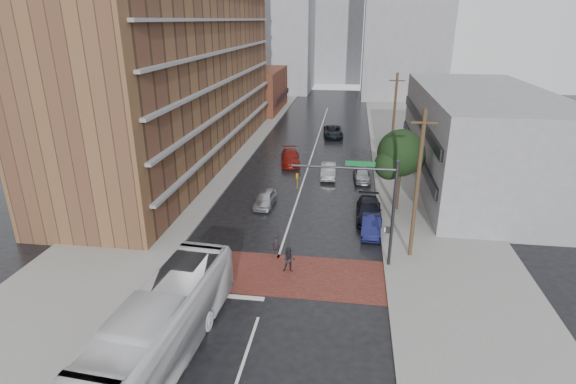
% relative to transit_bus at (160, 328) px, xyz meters
% --- Properties ---
extents(ground, '(160.00, 160.00, 0.00)m').
position_rel_transit_bus_xyz_m(ground, '(3.83, 7.64, -1.71)').
color(ground, black).
rests_on(ground, ground).
extents(crosswalk, '(14.00, 5.00, 0.02)m').
position_rel_transit_bus_xyz_m(crosswalk, '(3.83, 8.14, -1.70)').
color(crosswalk, brown).
rests_on(crosswalk, ground).
extents(sidewalk_west, '(9.00, 90.00, 0.15)m').
position_rel_transit_bus_xyz_m(sidewalk_west, '(-7.67, 32.64, -1.64)').
color(sidewalk_west, gray).
rests_on(sidewalk_west, ground).
extents(sidewalk_east, '(9.00, 90.00, 0.15)m').
position_rel_transit_bus_xyz_m(sidewalk_east, '(15.33, 32.64, -1.64)').
color(sidewalk_east, gray).
rests_on(sidewalk_east, ground).
extents(apartment_block, '(10.00, 44.00, 28.00)m').
position_rel_transit_bus_xyz_m(apartment_block, '(-10.17, 31.64, 12.29)').
color(apartment_block, brown).
rests_on(apartment_block, ground).
extents(storefront_west, '(8.00, 16.00, 7.00)m').
position_rel_transit_bus_xyz_m(storefront_west, '(-8.17, 61.64, 1.79)').
color(storefront_west, brown).
rests_on(storefront_west, ground).
extents(building_east, '(11.00, 26.00, 9.00)m').
position_rel_transit_bus_xyz_m(building_east, '(20.33, 27.64, 2.79)').
color(building_east, gray).
rests_on(building_east, ground).
extents(distant_tower_west, '(18.00, 16.00, 32.00)m').
position_rel_transit_bus_xyz_m(distant_tower_west, '(-10.17, 85.64, 14.29)').
color(distant_tower_west, gray).
rests_on(distant_tower_west, ground).
extents(distant_tower_east, '(16.00, 14.00, 36.00)m').
position_rel_transit_bus_xyz_m(distant_tower_east, '(17.83, 79.64, 16.29)').
color(distant_tower_east, gray).
rests_on(distant_tower_east, ground).
extents(distant_tower_center, '(12.00, 10.00, 24.00)m').
position_rel_transit_bus_xyz_m(distant_tower_center, '(3.83, 102.64, 10.29)').
color(distant_tower_center, gray).
rests_on(distant_tower_center, ground).
extents(street_tree, '(4.20, 4.10, 6.90)m').
position_rel_transit_bus_xyz_m(street_tree, '(12.35, 19.68, 3.02)').
color(street_tree, '#332319').
rests_on(street_tree, ground).
extents(signal_mast, '(6.50, 0.30, 7.20)m').
position_rel_transit_bus_xyz_m(signal_mast, '(9.68, 10.14, 3.02)').
color(signal_mast, '#2D2D33').
rests_on(signal_mast, ground).
extents(utility_pole_near, '(1.60, 0.26, 10.00)m').
position_rel_transit_bus_xyz_m(utility_pole_near, '(12.63, 11.64, 3.43)').
color(utility_pole_near, '#473321').
rests_on(utility_pole_near, ground).
extents(utility_pole_far, '(1.60, 0.26, 10.00)m').
position_rel_transit_bus_xyz_m(utility_pole_far, '(12.63, 31.64, 3.43)').
color(utility_pole_far, '#473321').
rests_on(utility_pole_far, ground).
extents(transit_bus, '(3.76, 12.46, 3.42)m').
position_rel_transit_bus_xyz_m(transit_bus, '(0.00, 0.00, 0.00)').
color(transit_bus, silver).
rests_on(transit_bus, ground).
extents(pedestrian_a, '(0.60, 0.48, 1.46)m').
position_rel_transit_bus_xyz_m(pedestrian_a, '(3.63, 10.64, -0.98)').
color(pedestrian_a, black).
rests_on(pedestrian_a, ground).
extents(pedestrian_b, '(0.84, 0.67, 1.64)m').
position_rel_transit_bus_xyz_m(pedestrian_b, '(4.81, 8.58, -0.89)').
color(pedestrian_b, black).
rests_on(pedestrian_b, ground).
extents(car_travel_a, '(1.65, 3.89, 1.31)m').
position_rel_transit_bus_xyz_m(car_travel_a, '(1.25, 19.02, -1.06)').
color(car_travel_a, '#B4B6BD').
rests_on(car_travel_a, ground).
extents(car_travel_b, '(1.61, 4.25, 1.38)m').
position_rel_transit_bus_xyz_m(car_travel_b, '(6.18, 27.27, -1.02)').
color(car_travel_b, '#B4B9BC').
rests_on(car_travel_b, ground).
extents(car_travel_c, '(2.85, 5.29, 1.46)m').
position_rel_transit_bus_xyz_m(car_travel_c, '(1.75, 31.18, -0.98)').
color(car_travel_c, maroon).
rests_on(car_travel_c, ground).
extents(suv_travel, '(3.01, 5.52, 1.47)m').
position_rel_transit_bus_xyz_m(suv_travel, '(5.85, 44.16, -0.98)').
color(suv_travel, black).
rests_on(suv_travel, ground).
extents(car_parked_near, '(1.60, 4.07, 1.32)m').
position_rel_transit_bus_xyz_m(car_parked_near, '(10.13, 14.84, -1.05)').
color(car_parked_near, '#141647').
rests_on(car_parked_near, ground).
extents(car_parked_mid, '(2.02, 4.91, 1.42)m').
position_rel_transit_bus_xyz_m(car_parked_mid, '(10.00, 17.64, -1.00)').
color(car_parked_mid, black).
rests_on(car_parked_mid, ground).
extents(car_parked_far, '(1.84, 4.07, 1.35)m').
position_rel_transit_bus_xyz_m(car_parked_far, '(9.56, 26.78, -1.03)').
color(car_parked_far, '#A6A9AD').
rests_on(car_parked_far, ground).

